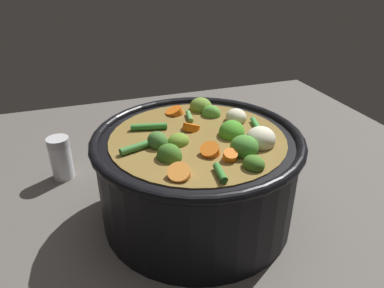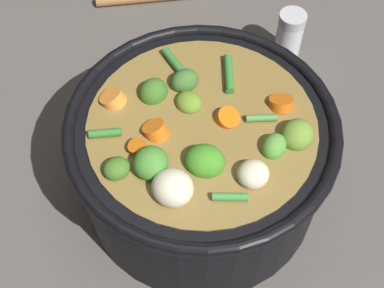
# 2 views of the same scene
# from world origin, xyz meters

# --- Properties ---
(ground_plane) EXTENTS (1.10, 1.10, 0.00)m
(ground_plane) POSITION_xyz_m (0.00, 0.00, 0.00)
(ground_plane) COLOR #514C47
(cooking_pot) EXTENTS (0.31, 0.31, 0.17)m
(cooking_pot) POSITION_xyz_m (0.00, 0.00, 0.08)
(cooking_pot) COLOR black
(cooking_pot) RESTS_ON ground_plane
(salt_shaker) EXTENTS (0.04, 0.04, 0.08)m
(salt_shaker) POSITION_xyz_m (-0.18, -0.20, 0.04)
(salt_shaker) COLOR silver
(salt_shaker) RESTS_ON ground_plane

